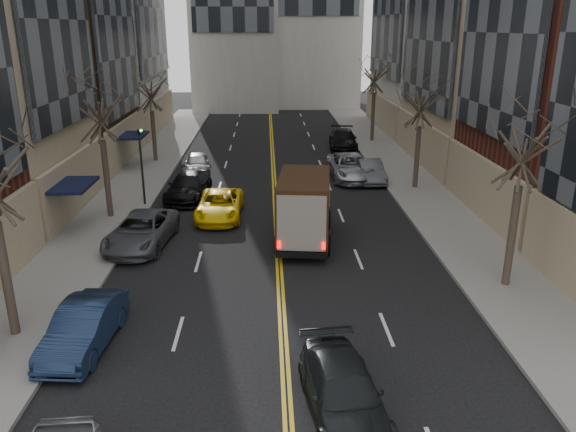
# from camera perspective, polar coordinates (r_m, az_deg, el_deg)

# --- Properties ---
(sidewalk_left) EXTENTS (4.00, 66.00, 0.15)m
(sidewalk_left) POSITION_cam_1_polar(r_m,az_deg,el_deg) (37.82, -15.20, 3.33)
(sidewalk_left) COLOR slate
(sidewalk_left) RESTS_ON ground
(sidewalk_right) EXTENTS (4.00, 66.00, 0.15)m
(sidewalk_right) POSITION_cam_1_polar(r_m,az_deg,el_deg) (38.05, 12.29, 3.65)
(sidewalk_right) COLOR slate
(sidewalk_right) RESTS_ON ground
(tree_lf_mid) EXTENTS (3.20, 3.20, 8.91)m
(tree_lf_mid) POSITION_cam_1_polar(r_m,az_deg,el_deg) (29.92, -18.78, 11.82)
(tree_lf_mid) COLOR #382D23
(tree_lf_mid) RESTS_ON sidewalk_left
(tree_lf_far) EXTENTS (3.20, 3.20, 8.12)m
(tree_lf_far) POSITION_cam_1_polar(r_m,az_deg,el_deg) (42.55, -13.88, 13.27)
(tree_lf_far) COLOR #382D23
(tree_lf_far) RESTS_ON sidewalk_left
(tree_rt_near) EXTENTS (3.20, 3.20, 8.71)m
(tree_rt_near) POSITION_cam_1_polar(r_m,az_deg,el_deg) (21.90, 23.15, 8.71)
(tree_rt_near) COLOR #382D23
(tree_rt_near) RESTS_ON sidewalk_right
(tree_rt_mid) EXTENTS (3.20, 3.20, 8.32)m
(tree_rt_mid) POSITION_cam_1_polar(r_m,az_deg,el_deg) (35.00, 13.47, 12.45)
(tree_rt_mid) COLOR #382D23
(tree_rt_mid) RESTS_ON sidewalk_right
(tree_rt_far) EXTENTS (3.20, 3.20, 9.11)m
(tree_rt_far) POSITION_cam_1_polar(r_m,az_deg,el_deg) (49.53, 8.88, 15.11)
(tree_rt_far) COLOR #382D23
(tree_rt_far) RESTS_ON sidewalk_right
(traffic_signal) EXTENTS (0.29, 0.26, 4.70)m
(traffic_signal) POSITION_cam_1_polar(r_m,az_deg,el_deg) (32.09, -14.70, 5.74)
(traffic_signal) COLOR black
(traffic_signal) RESTS_ON sidewalk_left
(ups_truck) EXTENTS (2.97, 6.23, 3.30)m
(ups_truck) POSITION_cam_1_polar(r_m,az_deg,el_deg) (26.17, 1.68, 0.83)
(ups_truck) COLOR black
(ups_truck) RESTS_ON ground
(observer_sedan) EXTENTS (2.37, 4.77, 1.33)m
(observer_sedan) POSITION_cam_1_polar(r_m,az_deg,el_deg) (15.38, 5.65, -17.38)
(observer_sedan) COLOR black
(observer_sedan) RESTS_ON ground
(taxi) EXTENTS (2.42, 5.04, 1.38)m
(taxi) POSITION_cam_1_polar(r_m,az_deg,el_deg) (30.00, -6.95, 1.12)
(taxi) COLOR yellow
(taxi) RESTS_ON ground
(pedestrian) EXTENTS (0.57, 0.68, 1.59)m
(pedestrian) POSITION_cam_1_polar(r_m,az_deg,el_deg) (28.20, 3.47, 0.29)
(pedestrian) COLOR black
(pedestrian) RESTS_ON ground
(parked_lf_b) EXTENTS (1.89, 4.49, 1.44)m
(parked_lf_b) POSITION_cam_1_polar(r_m,az_deg,el_deg) (19.10, -20.04, -10.58)
(parked_lf_b) COLOR #13203B
(parked_lf_b) RESTS_ON ground
(parked_lf_c) EXTENTS (3.05, 5.54, 1.47)m
(parked_lf_c) POSITION_cam_1_polar(r_m,az_deg,el_deg) (26.79, -14.65, -1.46)
(parked_lf_c) COLOR #4F5257
(parked_lf_c) RESTS_ON ground
(parked_lf_d) EXTENTS (2.60, 5.34, 1.50)m
(parked_lf_d) POSITION_cam_1_polar(r_m,az_deg,el_deg) (33.62, -10.07, 3.01)
(parked_lf_d) COLOR black
(parked_lf_d) RESTS_ON ground
(parked_lf_e) EXTENTS (1.96, 4.08, 1.35)m
(parked_lf_e) POSITION_cam_1_polar(r_m,az_deg,el_deg) (39.67, -9.20, 5.35)
(parked_lf_e) COLOR #B5B8BD
(parked_lf_e) RESTS_ON ground
(parked_rt_a) EXTENTS (1.58, 4.30, 1.41)m
(parked_rt_a) POSITION_cam_1_polar(r_m,az_deg,el_deg) (37.22, 8.36, 4.55)
(parked_rt_a) COLOR #4A4C52
(parked_rt_a) RESTS_ON ground
(parked_rt_b) EXTENTS (2.88, 5.87, 1.60)m
(parked_rt_b) POSITION_cam_1_polar(r_m,az_deg,el_deg) (37.72, 6.36, 4.98)
(parked_rt_b) COLOR #A9ACB1
(parked_rt_b) RESTS_ON ground
(parked_rt_c) EXTENTS (2.67, 5.64, 1.59)m
(parked_rt_c) POSITION_cam_1_polar(r_m,az_deg,el_deg) (46.96, 5.61, 7.73)
(parked_rt_c) COLOR black
(parked_rt_c) RESTS_ON ground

